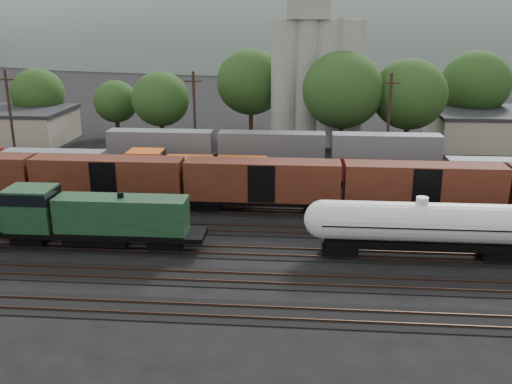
# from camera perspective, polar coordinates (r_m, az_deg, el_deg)

# --- Properties ---
(ground) EXTENTS (600.00, 600.00, 0.00)m
(ground) POSITION_cam_1_polar(r_m,az_deg,el_deg) (51.63, 2.74, -3.91)
(ground) COLOR black
(tracks) EXTENTS (180.00, 33.20, 0.20)m
(tracks) POSITION_cam_1_polar(r_m,az_deg,el_deg) (51.61, 2.74, -3.86)
(tracks) COLOR black
(tracks) RESTS_ON ground
(green_locomotive) EXTENTS (18.10, 3.19, 4.79)m
(green_locomotive) POSITION_cam_1_polar(r_m,az_deg,el_deg) (49.27, -16.76, -2.36)
(green_locomotive) COLOR black
(green_locomotive) RESTS_ON ground
(tank_car_a) EXTENTS (18.33, 3.28, 4.80)m
(tank_car_a) POSITION_cam_1_polar(r_m,az_deg,el_deg) (46.90, 16.09, -3.14)
(tank_car_a) COLOR silver
(tank_car_a) RESTS_ON ground
(orange_locomotive) EXTENTS (18.02, 3.00, 4.51)m
(orange_locomotive) POSITION_cam_1_polar(r_m,az_deg,el_deg) (61.49, -6.86, 2.02)
(orange_locomotive) COLOR black
(orange_locomotive) RESTS_ON ground
(boxcar_string) EXTENTS (138.20, 2.90, 4.20)m
(boxcar_string) POSITION_cam_1_polar(r_m,az_deg,el_deg) (55.46, 0.65, 1.03)
(boxcar_string) COLOR black
(boxcar_string) RESTS_ON ground
(container_wall) EXTENTS (164.71, 2.60, 5.80)m
(container_wall) POSITION_cam_1_polar(r_m,az_deg,el_deg) (65.54, -2.20, 3.20)
(container_wall) COLOR black
(container_wall) RESTS_ON ground
(grain_silo) EXTENTS (13.40, 5.00, 29.00)m
(grain_silo) POSITION_cam_1_polar(r_m,az_deg,el_deg) (84.43, 6.02, 12.23)
(grain_silo) COLOR gray
(grain_silo) RESTS_ON ground
(industrial_sheds) EXTENTS (119.38, 17.26, 5.10)m
(industrial_sheds) POSITION_cam_1_polar(r_m,az_deg,el_deg) (85.05, 8.11, 6.27)
(industrial_sheds) COLOR #9E937F
(industrial_sheds) RESTS_ON ground
(tree_band) EXTENTS (164.56, 23.47, 14.01)m
(tree_band) POSITION_cam_1_polar(r_m,az_deg,el_deg) (85.04, 6.61, 9.86)
(tree_band) COLOR black
(tree_band) RESTS_ON ground
(utility_poles) EXTENTS (122.20, 0.36, 12.00)m
(utility_poles) POSITION_cam_1_polar(r_m,az_deg,el_deg) (71.20, 3.45, 7.24)
(utility_poles) COLOR black
(utility_poles) RESTS_ON ground
(distant_hills) EXTENTS (860.00, 286.00, 130.00)m
(distant_hills) POSITION_cam_1_polar(r_m,az_deg,el_deg) (311.39, 8.88, 9.98)
(distant_hills) COLOR #59665B
(distant_hills) RESTS_ON ground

